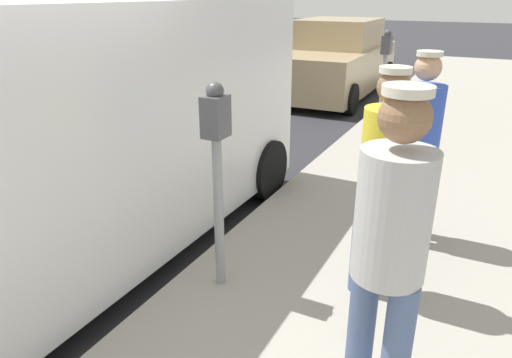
{
  "coord_description": "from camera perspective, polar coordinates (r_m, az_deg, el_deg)",
  "views": [
    {
      "loc": [
        2.96,
        -1.65,
        2.21
      ],
      "look_at": [
        1.65,
        0.92,
        1.05
      ],
      "focal_mm": 32.93,
      "sensor_mm": 36.0,
      "label": 1
    }
  ],
  "objects": [
    {
      "name": "parking_meter_near",
      "position": [
        3.21,
        -4.78,
        3.08
      ],
      "size": [
        0.14,
        0.18,
        1.52
      ],
      "color": "gray",
      "rests_on": "sidewalk_slab"
    },
    {
      "name": "pedestrian_in_gray",
      "position": [
        2.25,
        15.92,
        -7.7
      ],
      "size": [
        0.34,
        0.34,
        1.71
      ],
      "color": "#4C608C",
      "rests_on": "sidewalk_slab"
    },
    {
      "name": "pedestrian_in_yellow",
      "position": [
        3.26,
        15.35,
        0.73
      ],
      "size": [
        0.34,
        0.34,
        1.63
      ],
      "color": "#4C608C",
      "rests_on": "sidewalk_slab"
    },
    {
      "name": "parked_sedan_ahead",
      "position": [
        11.02,
        9.51,
        13.91
      ],
      "size": [
        1.99,
        4.42,
        1.65
      ],
      "color": "tan",
      "rests_on": "ground"
    },
    {
      "name": "parked_van",
      "position": [
        4.08,
        -24.44,
        4.86
      ],
      "size": [
        2.15,
        5.21,
        2.15
      ],
      "color": "white",
      "rests_on": "ground"
    },
    {
      "name": "parking_meter_far",
      "position": [
        7.88,
        15.4,
        13.56
      ],
      "size": [
        0.14,
        0.18,
        1.52
      ],
      "color": "gray",
      "rests_on": "sidewalk_slab"
    },
    {
      "name": "pedestrian_in_blue",
      "position": [
        4.14,
        19.16,
        4.76
      ],
      "size": [
        0.34,
        0.34,
        1.63
      ],
      "color": "#383D47",
      "rests_on": "sidewalk_slab"
    }
  ]
}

